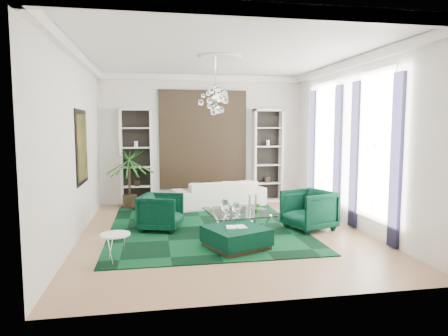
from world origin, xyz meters
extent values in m
cube|color=#A67E57|center=(0.00, 0.00, -0.01)|extent=(6.00, 7.00, 0.02)
cube|color=white|center=(0.00, 0.00, 3.81)|extent=(6.00, 7.00, 0.02)
cube|color=silver|center=(0.00, 3.51, 1.90)|extent=(6.00, 0.02, 3.80)
cube|color=silver|center=(0.00, -3.51, 1.90)|extent=(6.00, 0.02, 3.80)
cube|color=silver|center=(-3.01, 0.00, 1.90)|extent=(0.02, 7.00, 3.80)
cube|color=silver|center=(3.01, 0.00, 1.90)|extent=(0.02, 7.00, 3.80)
cylinder|color=white|center=(0.00, 0.30, 3.77)|extent=(0.90, 0.90, 0.05)
cube|color=black|center=(0.00, 3.46, 1.90)|extent=(2.50, 0.06, 2.80)
cube|color=black|center=(-2.97, 0.60, 1.85)|extent=(0.04, 1.30, 1.60)
cube|color=white|center=(2.99, -0.90, 1.90)|extent=(0.03, 1.10, 2.90)
cube|color=black|center=(2.96, -1.68, 1.65)|extent=(0.07, 0.30, 3.25)
cube|color=black|center=(2.96, -0.12, 1.65)|extent=(0.07, 0.30, 3.25)
cube|color=white|center=(2.99, 1.50, 1.90)|extent=(0.03, 1.10, 2.90)
cube|color=black|center=(2.96, 0.72, 1.65)|extent=(0.07, 0.30, 3.25)
cube|color=black|center=(2.96, 2.28, 1.65)|extent=(0.07, 0.30, 3.25)
cube|color=black|center=(-0.33, 0.52, 0.01)|extent=(4.20, 5.00, 0.02)
imported|color=silver|center=(0.36, 2.77, 0.38)|extent=(2.75, 1.58, 0.76)
imported|color=black|center=(-1.33, 0.42, 0.40)|extent=(1.09, 1.08, 0.80)
imported|color=black|center=(1.91, -0.10, 0.44)|extent=(1.22, 1.20, 0.88)
cube|color=black|center=(-1.08, 2.55, 0.19)|extent=(1.05, 1.05, 0.38)
cube|color=black|center=(0.04, -1.19, 0.20)|extent=(1.32, 1.32, 0.40)
cube|color=white|center=(0.04, -1.19, 0.42)|extent=(0.38, 0.25, 0.03)
cylinder|color=white|center=(-2.13, -1.57, 0.24)|extent=(0.50, 0.50, 0.48)
imported|color=#1F6C1B|center=(0.67, -0.32, 0.57)|extent=(0.14, 0.12, 0.22)
camera|label=1|loc=(-1.47, -8.35, 2.29)|focal=32.00mm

